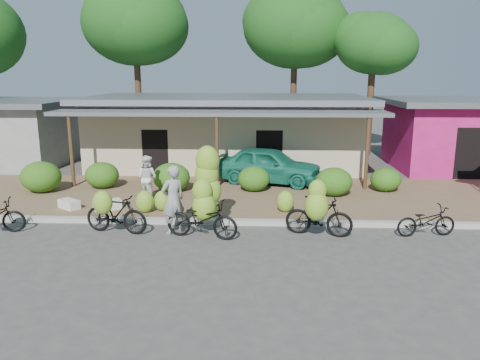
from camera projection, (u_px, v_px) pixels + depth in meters
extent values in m
plane|color=#42403E|center=(195.00, 248.00, 12.02)|extent=(100.00, 100.00, 0.00)
cube|color=brown|center=(215.00, 196.00, 16.87)|extent=(60.00, 6.00, 0.12)
cube|color=#A8A399|center=(205.00, 222.00, 13.95)|extent=(60.00, 0.25, 0.15)
cube|color=#B8AD8B|center=(227.00, 134.00, 22.39)|extent=(12.00, 6.00, 3.10)
cube|color=slate|center=(226.00, 99.00, 22.01)|extent=(13.00, 7.00, 0.25)
cube|color=black|center=(221.00, 154.00, 19.61)|extent=(1.40, 0.12, 2.20)
cube|color=slate|center=(219.00, 113.00, 18.19)|extent=(13.00, 2.00, 0.15)
cylinder|color=#4F331F|center=(71.00, 153.00, 17.90)|extent=(0.14, 0.14, 2.85)
cylinder|color=#4F331F|center=(217.00, 154.00, 17.64)|extent=(0.14, 0.14, 2.85)
cylinder|color=#4F331F|center=(367.00, 155.00, 17.39)|extent=(0.14, 0.14, 2.85)
cube|color=#C81E88|center=(450.00, 137.00, 21.92)|extent=(5.00, 5.00, 3.00)
cube|color=slate|center=(453.00, 102.00, 21.56)|extent=(6.00, 6.00, 0.25)
cube|color=black|center=(471.00, 154.00, 19.62)|extent=(1.40, 0.12, 2.20)
cube|color=#9A9995|center=(3.00, 135.00, 22.91)|extent=(6.00, 5.00, 2.90)
cylinder|color=#4F331F|center=(138.00, 84.00, 27.00)|extent=(0.36, 0.36, 7.59)
ellipsoid|color=#124816|center=(135.00, 23.00, 26.25)|extent=(5.92, 5.92, 4.74)
ellipsoid|color=#124816|center=(128.00, 18.00, 26.50)|extent=(5.03, 5.03, 4.03)
cylinder|color=#4F331F|center=(294.00, 86.00, 27.10)|extent=(0.36, 0.36, 7.39)
ellipsoid|color=#124816|center=(295.00, 26.00, 26.37)|extent=(5.88, 5.88, 4.70)
ellipsoid|color=#124816|center=(286.00, 21.00, 26.62)|extent=(5.00, 5.00, 4.00)
cylinder|color=#4F331F|center=(370.00, 97.00, 25.10)|extent=(0.36, 0.36, 6.27)
ellipsoid|color=#124816|center=(374.00, 43.00, 24.48)|extent=(3.98, 3.98, 3.19)
ellipsoid|color=#124816|center=(363.00, 38.00, 24.73)|extent=(3.39, 3.39, 2.71)
ellipsoid|color=#215413|center=(41.00, 177.00, 17.12)|extent=(1.46, 1.32, 1.14)
ellipsoid|color=#215413|center=(102.00, 175.00, 17.76)|extent=(1.28, 1.15, 0.99)
ellipsoid|color=#215413|center=(171.00, 177.00, 17.22)|extent=(1.37, 1.23, 1.07)
ellipsoid|color=#215413|center=(254.00, 179.00, 17.30)|extent=(1.18, 1.06, 0.92)
ellipsoid|color=#215413|center=(334.00, 182.00, 16.63)|extent=(1.31, 1.18, 1.02)
ellipsoid|color=#215413|center=(386.00, 180.00, 17.27)|extent=(1.12, 1.01, 0.88)
imported|color=black|center=(116.00, 214.00, 13.07)|extent=(1.93, 0.90, 1.12)
ellipsoid|color=#97B02C|center=(103.00, 203.00, 12.35)|extent=(0.52, 0.44, 0.65)
imported|color=black|center=(202.00, 219.00, 12.69)|extent=(2.12, 1.11, 1.06)
ellipsoid|color=#97B02C|center=(207.00, 205.00, 13.17)|extent=(0.68, 0.58, 0.85)
ellipsoid|color=#97B02C|center=(210.00, 191.00, 13.05)|extent=(0.66, 0.56, 0.82)
ellipsoid|color=#97B02C|center=(207.00, 175.00, 12.97)|extent=(0.66, 0.56, 0.83)
ellipsoid|color=#97B02C|center=(207.00, 160.00, 12.87)|extent=(0.66, 0.56, 0.83)
ellipsoid|color=#97B02C|center=(204.00, 207.00, 12.81)|extent=(0.66, 0.56, 0.83)
ellipsoid|color=#97B02C|center=(202.00, 191.00, 12.72)|extent=(0.55, 0.47, 0.69)
imported|color=black|center=(319.00, 216.00, 12.86)|extent=(1.93, 0.94, 1.12)
ellipsoid|color=#97B02C|center=(317.00, 206.00, 12.15)|extent=(0.62, 0.53, 0.78)
ellipsoid|color=#97B02C|center=(317.00, 191.00, 12.11)|extent=(0.47, 0.40, 0.59)
imported|color=black|center=(426.00, 221.00, 12.84)|extent=(1.72, 0.82, 0.87)
ellipsoid|color=#97B02C|center=(145.00, 202.00, 14.63)|extent=(0.57, 0.48, 0.71)
ellipsoid|color=#97B02C|center=(162.00, 201.00, 14.82)|extent=(0.52, 0.45, 0.66)
ellipsoid|color=#97B02C|center=(285.00, 201.00, 14.70)|extent=(0.55, 0.46, 0.68)
cube|color=white|center=(107.00, 205.00, 15.02)|extent=(0.93, 0.79, 0.30)
cube|color=white|center=(69.00, 204.00, 15.13)|extent=(0.83, 0.75, 0.28)
imported|color=gray|center=(173.00, 200.00, 12.96)|extent=(0.84, 0.82, 1.95)
imported|color=white|center=(147.00, 178.00, 16.01)|extent=(0.94, 0.85, 1.56)
imported|color=#176B54|center=(268.00, 165.00, 18.56)|extent=(4.54, 2.84, 1.44)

